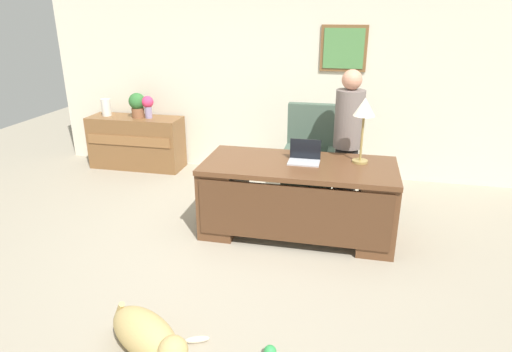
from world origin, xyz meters
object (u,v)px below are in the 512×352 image
object	(u,v)px
desk	(298,196)
armchair	(309,159)
credenza	(137,142)
dog_toy_ball	(270,351)
dog_lying	(148,335)
vase_empty	(106,107)
desk_lamp	(364,111)
vase_with_flowers	(148,105)
laptop	(305,157)
person_standing	(347,142)
potted_plant	(137,104)
dog_toy_bone	(197,339)

from	to	relation	value
desk	armchair	size ratio (longest dim) A/B	1.67
credenza	dog_toy_ball	bearing A→B (deg)	-51.91
dog_lying	vase_empty	distance (m)	4.36
desk_lamp	vase_with_flowers	size ratio (longest dim) A/B	2.07
laptop	desk_lamp	bearing A→B (deg)	10.34
armchair	person_standing	distance (m)	0.64
credenza	dog_toy_ball	distance (m)	4.41
potted_plant	vase_empty	bearing A→B (deg)	180.00
credenza	desk_lamp	bearing A→B (deg)	-23.41
laptop	desk_lamp	world-z (taller)	desk_lamp
laptop	dog_toy_bone	size ratio (longest dim) A/B	1.80
desk_lamp	dog_toy_ball	world-z (taller)	desk_lamp
desk	dog_toy_ball	bearing A→B (deg)	-88.05
armchair	vase_empty	world-z (taller)	armchair
credenza	armchair	bearing A→B (deg)	-13.31
vase_empty	dog_toy_ball	world-z (taller)	vase_empty
credenza	desk_lamp	size ratio (longest dim) A/B	2.07
desk	person_standing	xyz separation A→B (m)	(0.46, 0.68, 0.43)
vase_with_flowers	desk	bearing A→B (deg)	-33.78
dog_toy_bone	dog_lying	bearing A→B (deg)	-148.93
credenza	vase_empty	bearing A→B (deg)	179.82
desk	dog_lying	xyz separation A→B (m)	(-0.77, -2.00, -0.27)
credenza	armchair	xyz separation A→B (m)	(2.67, -0.63, 0.13)
credenza	desk_lamp	xyz separation A→B (m)	(3.26, -1.41, 0.93)
desk_lamp	dog_toy_bone	xyz separation A→B (m)	(-1.09, -2.03, -1.29)
desk	vase_empty	size ratio (longest dim) A/B	7.80
vase_empty	dog_toy_bone	bearing A→B (deg)	-52.75
laptop	dog_toy_ball	bearing A→B (deg)	-89.48
laptop	dog_toy_ball	size ratio (longest dim) A/B	3.59
credenza	vase_empty	distance (m)	0.68
dog_toy_bone	credenza	bearing A→B (deg)	122.29
armchair	potted_plant	xyz separation A→B (m)	(-2.60, 0.63, 0.46)
person_standing	dog_toy_bone	bearing A→B (deg)	-110.65
desk	person_standing	world-z (taller)	person_standing
vase_with_flowers	laptop	bearing A→B (deg)	-31.61
laptop	vase_empty	bearing A→B (deg)	154.24
credenza	dog_lying	size ratio (longest dim) A/B	1.90
desk	vase_empty	bearing A→B (deg)	152.41
armchair	dog_toy_bone	xyz separation A→B (m)	(-0.49, -2.81, -0.49)
credenza	potted_plant	size ratio (longest dim) A/B	3.86
vase_with_flowers	dog_toy_ball	distance (m)	4.36
dog_lying	desk_lamp	bearing A→B (deg)	57.96
armchair	desk_lamp	world-z (taller)	desk_lamp
credenza	dog_toy_bone	bearing A→B (deg)	-57.71
desk_lamp	potted_plant	xyz separation A→B (m)	(-3.19, 1.41, -0.34)
potted_plant	vase_with_flowers	bearing A→B (deg)	0.00
armchair	dog_toy_ball	size ratio (longest dim) A/B	13.28
desk	dog_lying	distance (m)	2.16
potted_plant	dog_toy_ball	world-z (taller)	potted_plant
vase_with_flowers	dog_toy_bone	distance (m)	4.06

